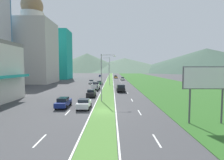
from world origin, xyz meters
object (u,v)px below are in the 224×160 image
object	(u,v)px
car_0	(92,82)
car_3	(123,79)
street_lamp_far	(110,70)
car_5	(85,104)
car_8	(117,77)
car_7	(101,76)
pickup_truck_0	(122,88)
street_lamp_mid	(109,69)
motorcycle_rider	(98,89)
street_lamp_near	(104,74)
car_4	(92,93)
car_2	(64,102)
billboard_roadside	(208,81)
car_1	(116,76)
car_6	(100,83)
pickup_truck_1	(97,86)

from	to	relation	value
car_0	car_3	world-z (taller)	car_3
street_lamp_far	car_5	xyz separation A→B (m)	(-2.95, -66.97, -4.46)
car_0	car_8	world-z (taller)	car_0
car_7	car_8	xyz separation A→B (m)	(10.47, -17.38, 0.01)
car_3	car_8	distance (m)	16.33
car_5	pickup_truck_0	xyz separation A→B (m)	(6.68, 19.30, 0.20)
street_lamp_mid	motorcycle_rider	world-z (taller)	street_lamp_mid
street_lamp_near	car_4	distance (m)	7.38
pickup_truck_0	car_0	bearing A→B (deg)	-155.74
street_lamp_near	pickup_truck_0	xyz separation A→B (m)	(4.01, 13.37, -4.13)
car_2	motorcycle_rider	world-z (taller)	motorcycle_rider
car_2	motorcycle_rider	distance (m)	19.55
car_4	car_5	size ratio (longest dim) A/B	1.01
billboard_roadside	car_1	distance (m)	93.30
motorcycle_rider	street_lamp_near	bearing A→B (deg)	-170.93
car_3	car_6	bearing A→B (deg)	-23.28
car_2	car_5	world-z (taller)	car_2
billboard_roadside	car_6	size ratio (longest dim) A/B	1.37
car_0	car_4	size ratio (longest dim) A/B	1.15
car_6	pickup_truck_0	size ratio (longest dim) A/B	0.88
pickup_truck_0	pickup_truck_1	world-z (taller)	same
billboard_roadside	car_7	size ratio (longest dim) A/B	1.50
car_3	car_7	distance (m)	36.05
billboard_roadside	car_5	size ratio (longest dim) A/B	1.61
street_lamp_near	pickup_truck_0	bearing A→B (deg)	73.31
motorcycle_rider	car_6	bearing A→B (deg)	2.23
car_6	car_2	bearing A→B (deg)	175.27
billboard_roadside	car_6	distance (m)	48.88
car_1	motorcycle_rider	world-z (taller)	motorcycle_rider
street_lamp_mid	car_3	xyz separation A→B (m)	(6.59, 25.70, -4.99)
street_lamp_mid	pickup_truck_1	world-z (taller)	street_lamp_mid
billboard_roadside	street_lamp_near	bearing A→B (deg)	132.54
car_7	car_8	distance (m)	20.29
car_1	pickup_truck_1	xyz separation A→B (m)	(-7.03, -60.56, 0.21)
car_6	car_3	bearing A→B (deg)	-23.28
car_0	car_4	bearing A→B (deg)	-173.57
billboard_roadside	car_3	xyz separation A→B (m)	(-5.20, 69.60, -4.13)
street_lamp_far	street_lamp_near	bearing A→B (deg)	-90.26
car_8	pickup_truck_1	xyz separation A→B (m)	(-7.12, -53.37, 0.26)
street_lamp_far	billboard_roadside	size ratio (longest dim) A/B	1.39
street_lamp_far	car_0	size ratio (longest dim) A/B	1.94
car_2	car_3	distance (m)	62.65
street_lamp_far	car_4	world-z (taller)	street_lamp_far
pickup_truck_0	car_2	bearing A→B (deg)	-28.90
car_2	motorcycle_rider	size ratio (longest dim) A/B	2.28
street_lamp_mid	car_3	distance (m)	27.00
car_1	motorcycle_rider	size ratio (longest dim) A/B	2.26
street_lamp_mid	car_6	bearing A→B (deg)	145.67
street_lamp_mid	street_lamp_far	xyz separation A→B (m)	(-0.18, 30.50, -0.53)
street_lamp_near	car_6	distance (m)	33.33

